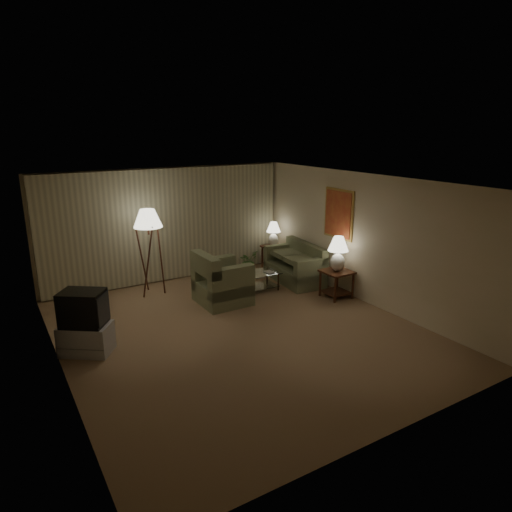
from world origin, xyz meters
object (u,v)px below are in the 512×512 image
(sofa, at_px, (294,267))
(vase, at_px, (248,272))
(armchair, at_px, (223,283))
(table_lamp_far, at_px, (274,232))
(table_lamp_near, at_px, (338,251))
(floor_lamp, at_px, (150,250))
(coffee_table, at_px, (254,279))
(crt_tv, at_px, (83,308))
(ottoman, at_px, (213,285))
(tv_cabinet, at_px, (86,339))
(side_table_far, at_px, (273,253))
(side_table_near, at_px, (337,279))

(sofa, bearing_deg, vase, -80.45)
(armchair, xyz_separation_m, table_lamp_far, (2.26, 1.49, 0.54))
(armchair, distance_m, table_lamp_near, 2.55)
(floor_lamp, relative_size, vase, 13.94)
(coffee_table, height_order, floor_lamp, floor_lamp)
(armchair, height_order, crt_tv, crt_tv)
(crt_tv, relative_size, ottoman, 1.26)
(armchair, relative_size, tv_cabinet, 1.12)
(armchair, bearing_deg, floor_lamp, 40.37)
(crt_tv, height_order, floor_lamp, floor_lamp)
(coffee_table, distance_m, tv_cabinet, 4.01)
(side_table_far, height_order, table_lamp_far, table_lamp_far)
(side_table_near, bearing_deg, floor_lamp, 145.60)
(armchair, distance_m, coffee_table, 0.97)
(sofa, relative_size, table_lamp_far, 2.82)
(table_lamp_near, height_order, tv_cabinet, table_lamp_near)
(table_lamp_far, bearing_deg, table_lamp_near, -90.00)
(tv_cabinet, bearing_deg, vase, 52.17)
(armchair, distance_m, side_table_near, 2.47)
(side_table_near, height_order, vase, side_table_near)
(side_table_far, xyz_separation_m, tv_cabinet, (-5.20, -2.33, -0.16))
(table_lamp_near, distance_m, crt_tv, 5.21)
(table_lamp_near, bearing_deg, table_lamp_far, 90.00)
(tv_cabinet, bearing_deg, sofa, 49.12)
(table_lamp_far, height_order, floor_lamp, floor_lamp)
(sofa, relative_size, tv_cabinet, 1.92)
(side_table_far, bearing_deg, table_lamp_near, -90.00)
(sofa, bearing_deg, armchair, -75.55)
(floor_lamp, bearing_deg, table_lamp_near, -34.40)
(side_table_near, distance_m, crt_tv, 5.22)
(tv_cabinet, bearing_deg, table_lamp_near, 34.09)
(table_lamp_near, height_order, vase, table_lamp_near)
(side_table_far, height_order, vase, side_table_far)
(table_lamp_near, xyz_separation_m, ottoman, (-2.23, 1.54, -0.83))
(table_lamp_far, height_order, crt_tv, table_lamp_far)
(table_lamp_far, bearing_deg, vase, -139.89)
(vase, bearing_deg, tv_cabinet, -163.81)
(armchair, height_order, coffee_table, armchair)
(table_lamp_far, bearing_deg, ottoman, -156.79)
(armchair, bearing_deg, vase, -72.82)
(side_table_near, xyz_separation_m, floor_lamp, (-3.36, 2.30, 0.58))
(ottoman, relative_size, vase, 4.78)
(tv_cabinet, bearing_deg, table_lamp_far, 60.10)
(sofa, xyz_separation_m, floor_lamp, (-3.21, 0.95, 0.63))
(sofa, height_order, table_lamp_near, table_lamp_near)
(coffee_table, xyz_separation_m, floor_lamp, (-2.03, 1.05, 0.72))
(tv_cabinet, height_order, crt_tv, crt_tv)
(side_table_near, height_order, coffee_table, side_table_near)
(side_table_far, distance_m, table_lamp_near, 2.58)
(side_table_near, relative_size, crt_tv, 0.73)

